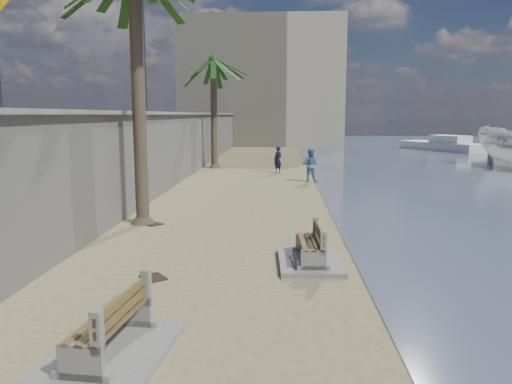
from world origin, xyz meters
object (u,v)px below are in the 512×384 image
object	(u,v)px
palm_back	(213,61)
person_b	(310,163)
yacht_far	(441,147)
bench_near	(110,330)
person_a	(278,158)
bench_far	(310,248)

from	to	relation	value
palm_back	person_b	size ratio (longest dim) A/B	4.11
yacht_far	bench_near	bearing A→B (deg)	128.40
person_a	yacht_far	distance (m)	25.64
bench_near	palm_back	distance (m)	26.84
yacht_far	person_b	bearing A→B (deg)	120.39
palm_back	yacht_far	xyz separation A→B (m)	(20.13, 17.36, -6.50)
person_b	yacht_far	xyz separation A→B (m)	(14.23, 23.87, -0.61)
person_b	yacht_far	world-z (taller)	person_b
palm_back	person_b	bearing A→B (deg)	-47.83
bench_near	yacht_far	xyz separation A→B (m)	(18.21, 43.35, -0.07)
person_b	person_a	bearing A→B (deg)	-50.69
bench_near	person_a	world-z (taller)	person_a
palm_back	person_a	world-z (taller)	palm_back
palm_back	yacht_far	world-z (taller)	palm_back
person_b	yacht_far	bearing A→B (deg)	-105.74
bench_near	palm_back	size ratio (longest dim) A/B	0.31
bench_near	person_a	size ratio (longest dim) A/B	1.34
bench_far	person_a	distance (m)	18.58
bench_near	palm_back	xyz separation A→B (m)	(-1.92, 25.99, 6.43)
palm_back	person_b	distance (m)	10.59
bench_near	palm_back	world-z (taller)	palm_back
bench_far	yacht_far	xyz separation A→B (m)	(15.07, 38.63, -0.04)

